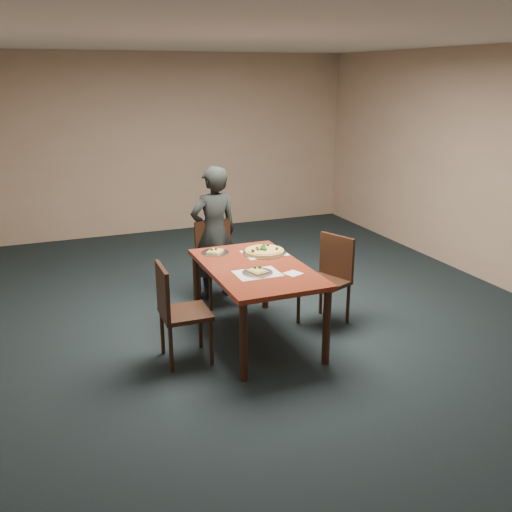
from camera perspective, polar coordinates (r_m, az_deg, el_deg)
name	(u,v)px	position (r m, az deg, el deg)	size (l,w,h in m)	color
ground	(268,321)	(6.00, 1.23, -6.56)	(8.00, 8.00, 0.00)	black
room_shell	(269,154)	(5.52, 1.35, 10.13)	(8.00, 8.00, 8.00)	tan
dining_table	(256,275)	(5.38, 0.00, -1.95)	(0.90, 1.50, 0.75)	maroon
chair_far	(217,257)	(6.40, -3.95, -0.07)	(0.45, 0.45, 0.91)	black
chair_left	(176,308)	(5.06, -7.96, -5.14)	(0.43, 0.43, 0.91)	black
chair_right	(329,275)	(5.87, 7.33, -1.85)	(0.55, 0.55, 0.91)	black
diner	(214,233)	(6.43, -4.21, 2.28)	(0.55, 0.36, 1.52)	black
placemat_main	(264,253)	(5.73, 0.85, 0.29)	(0.42, 0.32, 0.00)	white
placemat_near	(257,273)	(5.15, 0.14, -1.75)	(0.40, 0.30, 0.00)	white
pizza_pan	(264,251)	(5.73, 0.83, 0.50)	(0.44, 0.44, 0.07)	silver
slice_plate_near	(257,272)	(5.15, 0.15, -1.60)	(0.28, 0.28, 0.06)	silver
slice_plate_far	(215,252)	(5.74, -4.11, 0.40)	(0.28, 0.28, 0.06)	silver
napkin	(293,274)	(5.15, 3.73, -1.76)	(0.14, 0.14, 0.01)	white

